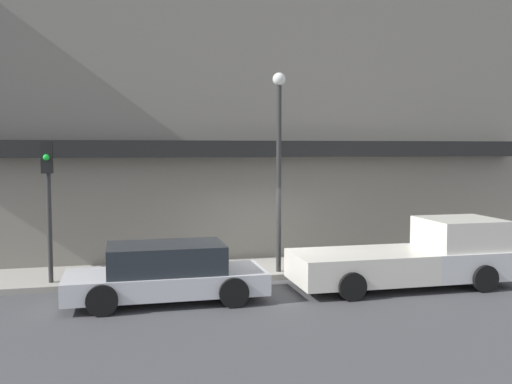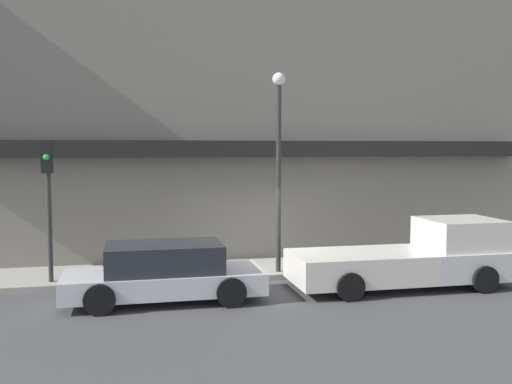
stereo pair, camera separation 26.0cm
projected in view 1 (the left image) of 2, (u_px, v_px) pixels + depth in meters
ground_plane at (271, 281)px, 15.54m from camera, size 80.00×80.00×0.00m
sidewalk at (260, 268)px, 16.75m from camera, size 36.00×2.51×0.16m
building at (241, 121)px, 19.06m from camera, size 19.80×3.80×9.23m
pickup_truck at (416, 257)px, 14.92m from camera, size 5.76×2.21×1.74m
parked_car at (166, 273)px, 13.43m from camera, size 4.66×2.02×1.36m
fire_hydrant at (144, 264)px, 15.17m from camera, size 0.16×0.16×0.74m
street_lamp at (279, 148)px, 15.72m from camera, size 0.36×0.36×5.51m
traffic_light at (48, 186)px, 14.41m from camera, size 0.28×0.42×3.62m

